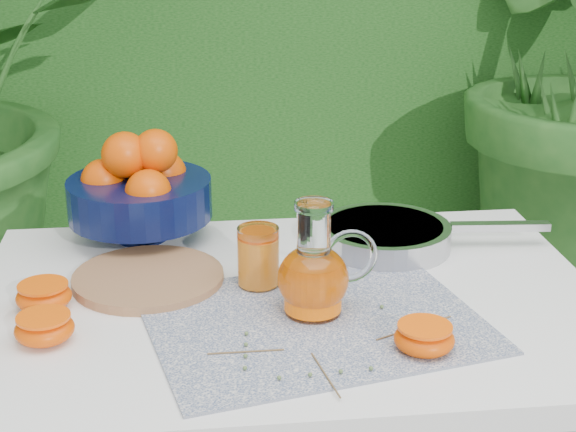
{
  "coord_description": "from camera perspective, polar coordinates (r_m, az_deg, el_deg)",
  "views": [
    {
      "loc": [
        -0.15,
        -1.34,
        1.37
      ],
      "look_at": [
        0.0,
        -0.06,
        0.88
      ],
      "focal_mm": 55.0,
      "sensor_mm": 36.0,
      "label": 1
    }
  ],
  "objects": [
    {
      "name": "placemat",
      "position": [
        1.33,
        1.69,
        -6.79
      ],
      "size": [
        0.55,
        0.47,
        0.0
      ],
      "primitive_type": "cube",
      "rotation": [
        0.0,
        0.0,
        0.22
      ],
      "color": "#0E234F",
      "rests_on": "white_table"
    },
    {
      "name": "saute_pan",
      "position": [
        1.6,
        6.38,
        -1.21
      ],
      "size": [
        0.43,
        0.26,
        0.04
      ],
      "color": "#ADADB1",
      "rests_on": "white_table"
    },
    {
      "name": "thyme_sprigs",
      "position": [
        1.25,
        2.98,
        -8.59
      ],
      "size": [
        0.37,
        0.25,
        0.01
      ],
      "color": "brown",
      "rests_on": "white_table"
    },
    {
      "name": "juice_pitcher",
      "position": [
        1.33,
        1.73,
        -3.85
      ],
      "size": [
        0.16,
        0.11,
        0.18
      ],
      "color": "white",
      "rests_on": "white_table"
    },
    {
      "name": "juice_tumbler",
      "position": [
        1.42,
        -1.93,
        -2.73
      ],
      "size": [
        0.09,
        0.09,
        0.1
      ],
      "color": "white",
      "rests_on": "white_table"
    },
    {
      "name": "orange_halves",
      "position": [
        1.3,
        -7.91,
        -6.67
      ],
      "size": [
        0.64,
        0.29,
        0.04
      ],
      "color": "#F44102",
      "rests_on": "white_table"
    },
    {
      "name": "fruit_bowl",
      "position": [
        1.63,
        -9.61,
        1.72
      ],
      "size": [
        0.33,
        0.33,
        0.21
      ],
      "color": "black",
      "rests_on": "white_table"
    },
    {
      "name": "potted_plant_right",
      "position": [
        2.93,
        18.01,
        9.78
      ],
      "size": [
        2.05,
        2.05,
        1.73
      ],
      "primitive_type": "imported",
      "rotation": [
        0.0,
        0.0,
        1.79
      ],
      "color": "#21561D",
      "rests_on": "ground"
    },
    {
      "name": "white_table",
      "position": [
        1.45,
        0.09,
        -8.15
      ],
      "size": [
        1.0,
        0.7,
        0.75
      ],
      "color": "white",
      "rests_on": "ground"
    },
    {
      "name": "cutting_board",
      "position": [
        1.47,
        -9.02,
        -4.0
      ],
      "size": [
        0.28,
        0.28,
        0.02
      ],
      "primitive_type": "cylinder",
      "rotation": [
        0.0,
        0.0,
        0.11
      ],
      "color": "#8E5D40",
      "rests_on": "white_table"
    }
  ]
}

